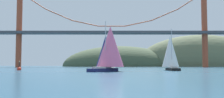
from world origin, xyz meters
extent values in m
plane|color=navy|center=(0.00, 0.00, 0.00)|extent=(360.00, 360.00, 0.00)
ellipsoid|color=#425138|center=(5.00, 135.00, 0.00)|extent=(75.63, 44.00, 27.15)
ellipsoid|color=#5B6647|center=(60.00, 135.00, 0.00)|extent=(88.76, 44.00, 42.32)
cylinder|color=#A34228|center=(-46.95, 95.00, 19.05)|extent=(2.80, 2.80, 38.11)
cylinder|color=#A34228|center=(46.95, 95.00, 19.05)|extent=(2.80, 2.80, 38.11)
cube|color=#47474C|center=(0.00, 95.00, 17.46)|extent=(129.90, 6.00, 1.20)
cylinder|color=#A34228|center=(-40.24, 95.00, 33.79)|extent=(13.68, 0.50, 9.07)
cylinder|color=#A34228|center=(-26.83, 95.00, 26.58)|extent=(13.61, 0.50, 6.22)
cylinder|color=#A34228|center=(-13.41, 95.00, 22.26)|extent=(13.52, 0.50, 3.37)
cylinder|color=#A34228|center=(0.00, 95.00, 20.82)|extent=(13.41, 0.50, 0.50)
cylinder|color=#A34228|center=(13.41, 95.00, 22.26)|extent=(13.52, 0.50, 3.37)
cylinder|color=#A34228|center=(26.83, 95.00, 26.58)|extent=(13.61, 0.50, 6.22)
cylinder|color=#A34228|center=(40.24, 95.00, 33.79)|extent=(13.68, 0.50, 9.07)
cube|color=#B7B2A8|center=(-0.93, 43.79, 0.30)|extent=(4.35, 8.32, 0.60)
cube|color=beige|center=(-0.51, 45.18, 0.78)|extent=(2.27, 2.93, 0.36)
cylinder|color=#B2B2B7|center=(-1.17, 43.02, 5.54)|extent=(0.14, 0.14, 9.88)
cone|color=navy|center=(-1.68, 41.33, 5.32)|extent=(6.69, 6.69, 8.83)
cube|color=black|center=(15.24, 34.68, 0.32)|extent=(2.27, 7.28, 0.64)
cube|color=beige|center=(15.21, 33.38, 0.82)|extent=(1.67, 2.35, 0.36)
cylinder|color=#B2B2B7|center=(15.25, 35.41, 5.59)|extent=(0.14, 0.14, 9.90)
cone|color=white|center=(15.28, 37.00, 5.05)|extent=(4.36, 4.36, 8.22)
cube|color=#191E4C|center=(-1.82, 26.58, 0.36)|extent=(6.69, 7.93, 0.71)
cube|color=beige|center=(-2.68, 25.40, 0.89)|extent=(2.98, 3.15, 0.36)
cylinder|color=#B2B2B7|center=(-1.35, 27.23, 5.88)|extent=(0.14, 0.14, 10.35)
cone|color=pink|center=(-0.29, 28.67, 5.61)|extent=(8.53, 8.53, 9.21)
sphere|color=red|center=(-24.28, 37.61, 0.30)|extent=(1.10, 1.10, 1.10)
cylinder|color=black|center=(-24.28, 37.61, 1.35)|extent=(0.20, 0.20, 1.60)
sphere|color=#F2EA99|center=(-24.28, 37.61, 2.27)|extent=(0.24, 0.24, 0.24)
camera|label=1|loc=(0.08, -25.31, 1.64)|focal=38.47mm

